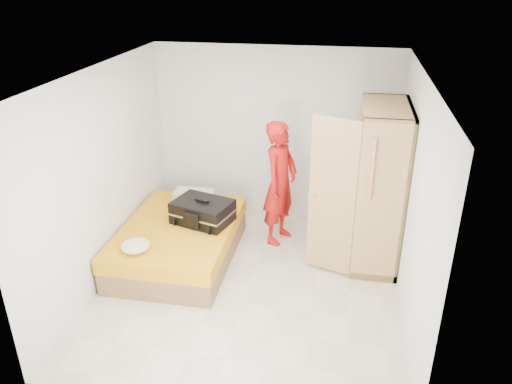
% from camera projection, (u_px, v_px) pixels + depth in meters
% --- Properties ---
extents(room, '(4.00, 4.02, 2.60)m').
position_uv_depth(room, '(250.00, 188.00, 5.69)').
color(room, beige).
rests_on(room, ground).
extents(bed, '(1.42, 2.02, 0.50)m').
position_uv_depth(bed, '(179.00, 242.00, 6.66)').
color(bed, brown).
rests_on(bed, ground).
extents(wardrobe, '(1.15, 1.20, 2.10)m').
position_uv_depth(wardrobe, '(375.00, 191.00, 6.35)').
color(wardrobe, tan).
rests_on(wardrobe, ground).
extents(person, '(0.61, 0.74, 1.76)m').
position_uv_depth(person, '(280.00, 183.00, 6.86)').
color(person, red).
rests_on(person, ground).
extents(suitcase, '(0.88, 0.73, 0.32)m').
position_uv_depth(suitcase, '(203.00, 212.00, 6.59)').
color(suitcase, black).
rests_on(suitcase, bed).
extents(round_cushion, '(0.34, 0.34, 0.13)m').
position_uv_depth(round_cushion, '(135.00, 246.00, 5.95)').
color(round_cushion, white).
rests_on(round_cushion, bed).
extents(pillow, '(0.58, 0.30, 0.10)m').
position_uv_depth(pillow, '(194.00, 195.00, 7.30)').
color(pillow, white).
rests_on(pillow, bed).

